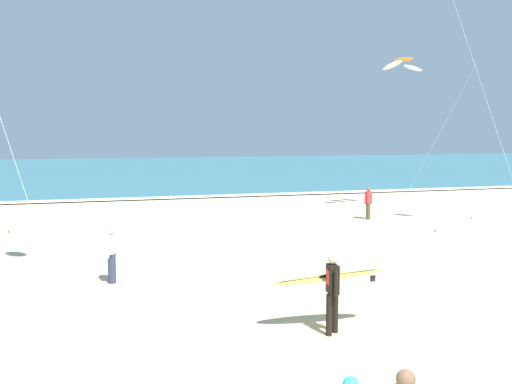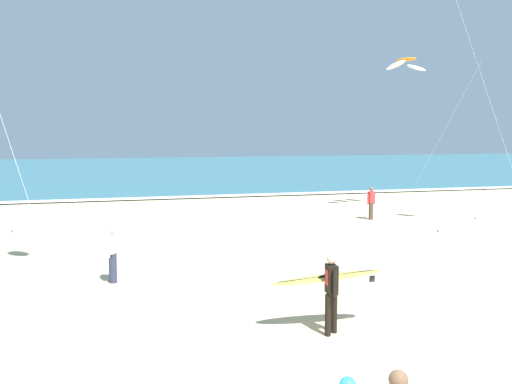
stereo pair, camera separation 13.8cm
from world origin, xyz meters
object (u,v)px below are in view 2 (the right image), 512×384
surfer_lead (329,283)px  kite_arc_amber_mid (406,64)px  bystander_white_top (112,254)px  bystander_red_top (371,203)px

surfer_lead → kite_arc_amber_mid: kite_arc_amber_mid is taller
kite_arc_amber_mid → bystander_white_top: kite_arc_amber_mid is taller
kite_arc_amber_mid → bystander_white_top: bearing=-144.5°
bystander_red_top → bystander_white_top: (-12.43, -8.70, 0.00)m
surfer_lead → kite_arc_amber_mid: size_ratio=0.30×
bystander_red_top → bystander_white_top: 15.17m
bystander_red_top → bystander_white_top: size_ratio=1.00×
kite_arc_amber_mid → bystander_white_top: size_ratio=5.13×
surfer_lead → kite_arc_amber_mid: bearing=55.5°
surfer_lead → bystander_white_top: (-4.30, 5.30, -0.24)m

